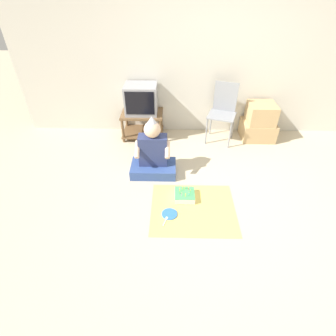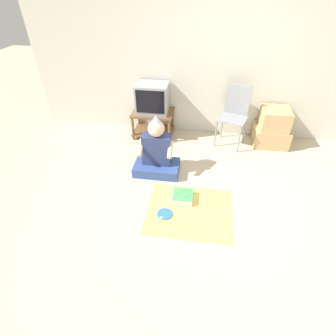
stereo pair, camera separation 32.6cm
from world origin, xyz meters
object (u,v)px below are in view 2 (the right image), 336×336
at_px(tv, 153,98).
at_px(birthday_cake, 183,196).
at_px(folding_chair, 235,112).
at_px(paper_plate, 165,214).
at_px(person_seated, 157,154).
at_px(cardboard_box_stack, 272,128).

distance_m(tv, birthday_cake, 1.83).
height_order(folding_chair, paper_plate, folding_chair).
height_order(person_seated, birthday_cake, person_seated).
relative_size(folding_chair, paper_plate, 5.10).
bearing_deg(paper_plate, folding_chair, 65.31).
distance_m(tv, cardboard_box_stack, 2.00).
relative_size(cardboard_box_stack, birthday_cake, 2.44).
distance_m(person_seated, paper_plate, 0.91).
distance_m(birthday_cake, paper_plate, 0.35).
xyz_separation_m(tv, person_seated, (0.25, -1.04, -0.38)).
xyz_separation_m(person_seated, birthday_cake, (0.43, -0.54, -0.24)).
height_order(tv, birthday_cake, tv).
height_order(cardboard_box_stack, birthday_cake, cardboard_box_stack).
relative_size(tv, person_seated, 0.59).
bearing_deg(tv, person_seated, -76.52).
xyz_separation_m(tv, folding_chair, (1.33, -0.06, -0.12)).
height_order(folding_chair, person_seated, folding_chair).
bearing_deg(paper_plate, tv, 104.70).
bearing_deg(cardboard_box_stack, tv, 179.17).
bearing_deg(cardboard_box_stack, birthday_cake, -129.60).
bearing_deg(person_seated, cardboard_box_stack, 30.61).
relative_size(tv, folding_chair, 0.54).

